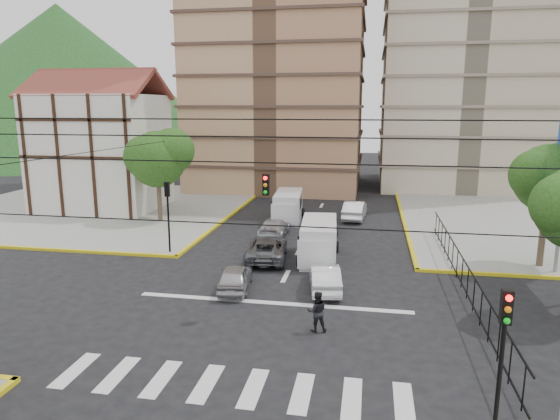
% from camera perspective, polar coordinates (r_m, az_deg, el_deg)
% --- Properties ---
extents(ground, '(160.00, 160.00, 0.00)m').
position_cam_1_polar(ground, '(22.71, -1.51, -11.70)').
color(ground, black).
rests_on(ground, ground).
extents(sidewalk_nw, '(26.00, 26.00, 0.15)m').
position_cam_1_polar(sidewalk_nw, '(47.98, -20.36, 0.26)').
color(sidewalk_nw, gray).
rests_on(sidewalk_nw, ground).
extents(crosswalk_stripes, '(12.00, 2.40, 0.01)m').
position_cam_1_polar(crosswalk_stripes, '(17.53, -5.76, -19.34)').
color(crosswalk_stripes, silver).
rests_on(crosswalk_stripes, ground).
extents(stop_line, '(13.00, 0.40, 0.01)m').
position_cam_1_polar(stop_line, '(23.79, -0.91, -10.55)').
color(stop_line, silver).
rests_on(stop_line, ground).
extents(tudor_building, '(10.80, 8.05, 12.23)m').
position_cam_1_polar(tudor_building, '(46.78, -19.75, 6.44)').
color(tudor_building, silver).
rests_on(tudor_building, ground).
extents(distant_hill, '(70.00, 70.00, 28.00)m').
position_cam_1_polar(distant_hill, '(108.21, -23.64, 13.45)').
color(distant_hill, '#184918').
rests_on(distant_hill, ground).
extents(park_fence, '(0.10, 22.50, 1.66)m').
position_cam_1_polar(park_fence, '(26.89, 19.95, -8.61)').
color(park_fence, black).
rests_on(park_fence, ground).
extents(tree_park_c, '(4.65, 3.80, 7.25)m').
position_cam_1_polar(tree_park_c, '(31.21, 28.54, 3.52)').
color(tree_park_c, '#473828').
rests_on(tree_park_c, ground).
extents(tree_tudor, '(5.39, 4.40, 7.43)m').
position_cam_1_polar(tree_tudor, '(40.02, -13.71, 5.96)').
color(tree_tudor, '#473828').
rests_on(tree_tudor, ground).
extents(traffic_light_se, '(0.28, 0.22, 4.40)m').
position_cam_1_polar(traffic_light_se, '(14.35, 24.11, -13.75)').
color(traffic_light_se, black).
rests_on(traffic_light_se, ground).
extents(traffic_light_nw, '(0.28, 0.22, 4.40)m').
position_cam_1_polar(traffic_light_nw, '(31.24, -12.70, 0.54)').
color(traffic_light_nw, black).
rests_on(traffic_light_nw, ground).
extents(traffic_light_hanging, '(18.00, 9.12, 0.92)m').
position_cam_1_polar(traffic_light_hanging, '(19.11, -2.86, 2.29)').
color(traffic_light_hanging, black).
rests_on(traffic_light_hanging, ground).
extents(van_right_lane, '(2.40, 5.30, 2.33)m').
position_cam_1_polar(van_right_lane, '(29.76, 4.41, -3.68)').
color(van_right_lane, silver).
rests_on(van_right_lane, ground).
extents(van_left_lane, '(2.37, 5.23, 2.30)m').
position_cam_1_polar(van_left_lane, '(39.90, 0.89, 0.32)').
color(van_left_lane, silver).
rests_on(van_left_lane, ground).
extents(car_silver_front_left, '(1.97, 3.89, 1.27)m').
position_cam_1_polar(car_silver_front_left, '(25.33, -5.15, -7.66)').
color(car_silver_front_left, '#ABAAAF').
rests_on(car_silver_front_left, ground).
extents(car_white_front_right, '(2.06, 4.24, 1.34)m').
position_cam_1_polar(car_white_front_right, '(25.28, 5.12, -7.62)').
color(car_white_front_right, white).
rests_on(car_white_front_right, ground).
extents(car_grey_mid_left, '(2.82, 5.10, 1.35)m').
position_cam_1_polar(car_grey_mid_left, '(29.93, -1.50, -4.46)').
color(car_grey_mid_left, '#575A5E').
rests_on(car_grey_mid_left, ground).
extents(car_silver_rear_left, '(1.85, 4.39, 1.26)m').
position_cam_1_polar(car_silver_rear_left, '(35.33, -0.65, -2.00)').
color(car_silver_rear_left, silver).
rests_on(car_silver_rear_left, ground).
extents(car_darkgrey_mid_right, '(1.89, 3.92, 1.29)m').
position_cam_1_polar(car_darkgrey_mid_right, '(36.56, 5.40, -1.55)').
color(car_darkgrey_mid_right, '#2A292C').
rests_on(car_darkgrey_mid_right, ground).
extents(car_white_rear_right, '(1.92, 4.68, 1.51)m').
position_cam_1_polar(car_white_rear_right, '(41.01, 8.52, -0.02)').
color(car_white_rear_right, white).
rests_on(car_white_rear_right, ground).
extents(pedestrian_crosswalk, '(0.94, 0.79, 1.71)m').
position_cam_1_polar(pedestrian_crosswalk, '(20.77, 4.25, -11.49)').
color(pedestrian_crosswalk, black).
rests_on(pedestrian_crosswalk, ground).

